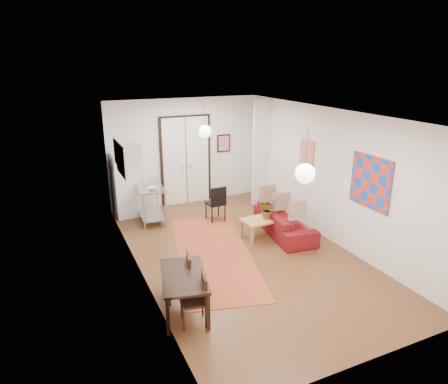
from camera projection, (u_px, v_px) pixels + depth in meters
name	position (u px, v px, depth m)	size (l,w,h in m)	color
floor	(242.00, 253.00, 8.35)	(7.00, 7.00, 0.00)	brown
ceiling	(244.00, 113.00, 7.43)	(4.20, 7.00, 0.02)	white
wall_back	(185.00, 152.00, 10.91)	(4.20, 0.02, 2.90)	silver
wall_front	(373.00, 267.00, 4.86)	(4.20, 0.02, 2.90)	silver
wall_left	(137.00, 202.00, 7.07)	(0.02, 7.00, 2.90)	silver
wall_right	(329.00, 175.00, 8.71)	(0.02, 7.00, 2.90)	silver
double_doors	(186.00, 161.00, 10.95)	(1.44, 0.06, 2.50)	white
stub_partition	(261.00, 153.00, 10.82)	(0.50, 0.10, 2.90)	silver
wall_cabinet	(128.00, 158.00, 8.29)	(0.35, 1.00, 0.70)	white
painting_popart	(371.00, 182.00, 7.56)	(0.05, 1.00, 1.00)	red
painting_abstract	(307.00, 152.00, 9.28)	(0.05, 0.50, 0.60)	beige
poster_back	(224.00, 143.00, 11.29)	(0.40, 0.03, 0.50)	red
print_left	(117.00, 152.00, 8.65)	(0.03, 0.44, 0.54)	#A06842
pendant_back	(205.00, 131.00, 9.36)	(0.30, 0.30, 0.80)	white
pendant_front	(305.00, 173.00, 5.91)	(0.30, 0.30, 0.80)	white
kilim_rug	(213.00, 253.00, 8.33)	(1.47, 3.93, 0.01)	#C35130
sofa	(284.00, 222.00, 9.21)	(0.78, 1.99, 0.58)	maroon
coffee_table	(263.00, 221.00, 9.02)	(1.03, 0.62, 0.44)	#AF7C52
potted_plant	(268.00, 209.00, 8.98)	(0.34, 0.39, 0.43)	#2F5D2A
kitchen_counter	(151.00, 198.00, 9.89)	(0.69, 1.23, 0.91)	#A8AAAC
bowl	(153.00, 188.00, 9.52)	(0.21, 0.21, 0.05)	white
soap_bottle	(145.00, 180.00, 9.96)	(0.09, 0.09, 0.19)	teal
fridge	(125.00, 185.00, 10.12)	(0.58, 0.58, 1.66)	silver
dining_table	(184.00, 279.00, 6.25)	(0.93, 1.31, 0.66)	black
dining_chair_near	(177.00, 272.00, 6.67)	(0.46, 0.59, 0.82)	#381A11
dining_chair_far	(191.00, 294.00, 6.07)	(0.46, 0.59, 0.82)	#381A11
black_side_chair	(214.00, 199.00, 10.00)	(0.43, 0.43, 0.91)	black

